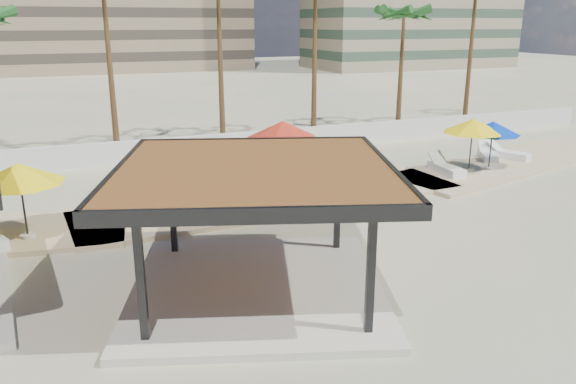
# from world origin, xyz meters

# --- Properties ---
(ground) EXTENTS (200.00, 200.00, 0.00)m
(ground) POSITION_xyz_m (0.00, 0.00, 0.00)
(ground) COLOR #C7B184
(ground) RESTS_ON ground
(promenade) EXTENTS (44.45, 7.97, 0.24)m
(promenade) POSITION_xyz_m (2.00, 7.67, 0.06)
(promenade) COLOR #C6B284
(promenade) RESTS_ON ground
(boundary_wall) EXTENTS (56.00, 0.30, 1.20)m
(boundary_wall) POSITION_xyz_m (0.00, 16.00, 0.60)
(boundary_wall) COLOR silver
(boundary_wall) RESTS_ON ground
(pavilion_central) EXTENTS (8.90, 8.90, 3.55)m
(pavilion_central) POSITION_xyz_m (-1.41, -0.14, 2.12)
(pavilion_central) COLOR beige
(pavilion_central) RESTS_ON ground
(umbrella_b) EXTENTS (3.40, 3.40, 2.54)m
(umbrella_b) POSITION_xyz_m (-7.25, 6.13, 2.36)
(umbrella_b) COLOR beige
(umbrella_b) RESTS_ON promenade
(umbrella_c) EXTENTS (3.56, 3.56, 2.85)m
(umbrella_c) POSITION_xyz_m (2.88, 8.61, 2.63)
(umbrella_c) COLOR beige
(umbrella_c) RESTS_ON promenade
(umbrella_d) EXTENTS (3.05, 3.05, 2.33)m
(umbrella_d) POSITION_xyz_m (13.20, 7.47, 2.18)
(umbrella_d) COLOR beige
(umbrella_d) RESTS_ON promenade
(umbrella_e) EXTENTS (3.71, 3.71, 2.52)m
(umbrella_e) POSITION_xyz_m (12.11, 7.60, 2.35)
(umbrella_e) COLOR beige
(umbrella_e) RESTS_ON promenade
(lounger_b) EXTENTS (0.87, 2.32, 0.87)m
(lounger_b) POSITION_xyz_m (10.81, 7.68, 0.39)
(lounger_b) COLOR white
(lounger_b) RESTS_ON promenade
(lounger_c) EXTENTS (1.59, 2.33, 0.85)m
(lounger_c) POSITION_xyz_m (15.77, 8.94, 0.38)
(lounger_c) COLOR white
(lounger_c) RESTS_ON promenade
(lounger_d) EXTENTS (1.60, 2.15, 0.79)m
(lounger_d) POSITION_xyz_m (14.69, 9.24, 0.37)
(lounger_d) COLOR white
(lounger_d) RESTS_ON promenade
(palm_g) EXTENTS (3.00, 3.00, 8.37)m
(palm_g) POSITION_xyz_m (15.00, 18.20, 7.26)
(palm_g) COLOR brown
(palm_g) RESTS_ON ground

